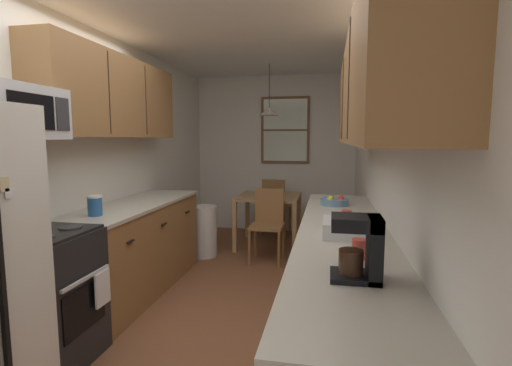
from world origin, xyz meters
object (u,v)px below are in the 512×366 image
stove_range (42,297)px  trash_bin (204,231)px  mug_spare (359,249)px  fruit_bowl (334,201)px  dish_rack (344,228)px  table_serving_bowl (269,193)px  dining_table (269,203)px  coffee_maker (362,247)px  dining_chair_far (275,204)px  storage_canister (95,206)px  dining_chair_near (268,221)px  microwave_over_range (14,113)px  mug_by_coffeemaker (347,217)px

stove_range → trash_bin: 2.51m
trash_bin → mug_spare: mug_spare is taller
fruit_bowl → dish_rack: dish_rack is taller
mug_spare → table_serving_bowl: bearing=106.9°
dining_table → dish_rack: bearing=-71.1°
stove_range → coffee_maker: bearing=-11.5°
dining_chair_far → dining_table: bearing=-90.1°
storage_canister → dish_rack: storage_canister is taller
dining_chair_near → coffee_maker: size_ratio=3.12×
stove_range → coffee_maker: 2.15m
dish_rack → table_serving_bowl: (-0.94, 2.79, -0.19)m
microwave_over_range → table_serving_bowl: microwave_over_range is taller
trash_bin → fruit_bowl: bearing=-30.3°
stove_range → dining_table: 3.29m
dining_table → mug_by_coffeemaker: size_ratio=7.59×
dining_table → trash_bin: dining_table is taller
storage_canister → dish_rack: bearing=-7.5°
dining_chair_far → storage_canister: (-1.05, -3.12, 0.48)m
dining_table → stove_range: bearing=-108.6°
dining_table → trash_bin: bearing=-140.0°
microwave_over_range → dish_rack: size_ratio=1.79×
fruit_bowl → stove_range: bearing=-141.7°
microwave_over_range → dining_chair_near: microwave_over_range is taller
dining_table → dish_rack: dish_rack is taller
dining_chair_far → table_serving_bowl: size_ratio=5.47×
mug_spare → table_serving_bowl: mug_spare is taller
trash_bin → table_serving_bowl: (0.75, 0.68, 0.43)m
microwave_over_range → dining_table: (1.16, 3.12, -1.08)m
dining_table → trash_bin: 1.02m
fruit_bowl → trash_bin: bearing=149.7°
storage_canister → table_serving_bowl: storage_canister is taller
dining_table → mug_spare: bearing=-72.9°
dining_chair_near → dish_rack: size_ratio=2.65×
mug_by_coffeemaker → table_serving_bowl: size_ratio=0.69×
stove_range → dining_chair_near: bearing=65.4°
dining_table → dining_chair_near: 0.65m
dining_chair_near → dining_chair_far: (-0.09, 1.27, 0.00)m
mug_by_coffeemaker → dining_chair_near: bearing=116.5°
storage_canister → coffee_maker: bearing=-27.3°
coffee_maker → fruit_bowl: size_ratio=1.08×
dining_chair_near → mug_by_coffeemaker: bearing=-63.5°
mug_spare → coffee_maker: bearing=-92.1°
storage_canister → stove_range: bearing=-89.5°
trash_bin → mug_spare: size_ratio=5.98×
stove_range → dining_table: (1.05, 3.12, 0.15)m
microwave_over_range → table_serving_bowl: bearing=69.9°
stove_range → fruit_bowl: (1.94, 1.53, 0.47)m
dining_table → table_serving_bowl: 0.15m
mug_spare → dining_chair_far: bearing=104.4°
mug_spare → table_serving_bowl: 3.43m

